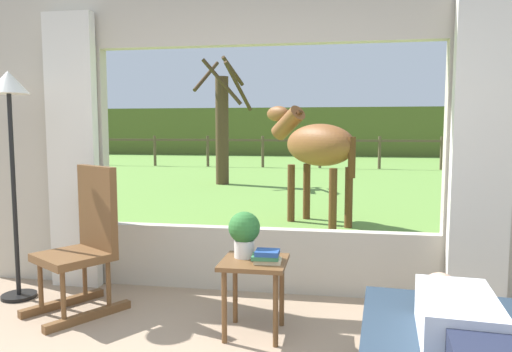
# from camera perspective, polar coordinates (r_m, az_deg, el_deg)

# --- Properties ---
(back_wall_with_window) EXTENTS (5.20, 0.12, 2.55)m
(back_wall_with_window) POSITION_cam_1_polar(r_m,az_deg,el_deg) (4.10, 1.08, 3.41)
(back_wall_with_window) COLOR #BCB29E
(back_wall_with_window) RESTS_ON ground_plane
(curtain_panel_left) EXTENTS (0.44, 0.10, 2.40)m
(curtain_panel_left) POSITION_cam_1_polar(r_m,az_deg,el_deg) (4.54, -20.82, 2.64)
(curtain_panel_left) COLOR silver
(curtain_panel_left) RESTS_ON ground_plane
(curtain_panel_right) EXTENTS (0.44, 0.10, 2.40)m
(curtain_panel_right) POSITION_cam_1_polar(r_m,az_deg,el_deg) (4.06, 25.08, 2.15)
(curtain_panel_right) COLOR silver
(curtain_panel_right) RESTS_ON ground_plane
(outdoor_pasture_lawn) EXTENTS (36.00, 21.68, 0.02)m
(outdoor_pasture_lawn) POSITION_cam_1_polar(r_m,az_deg,el_deg) (15.03, 7.29, 0.34)
(outdoor_pasture_lawn) COLOR olive
(outdoor_pasture_lawn) RESTS_ON ground_plane
(distant_hill_ridge) EXTENTS (36.00, 2.00, 2.40)m
(distant_hill_ridge) POSITION_cam_1_polar(r_m,az_deg,el_deg) (24.80, 8.28, 5.19)
(distant_hill_ridge) COLOR #55602A
(distant_hill_ridge) RESTS_ON ground_plane
(reclining_person) EXTENTS (0.39, 1.44, 0.22)m
(reclining_person) POSITION_cam_1_polar(r_m,az_deg,el_deg) (2.35, 23.82, -17.18)
(reclining_person) COLOR silver
(reclining_person) RESTS_ON recliner_sofa
(rocking_chair) EXTENTS (0.75, 0.82, 1.12)m
(rocking_chair) POSITION_cam_1_polar(r_m,az_deg,el_deg) (3.97, -19.49, -7.24)
(rocking_chair) COLOR brown
(rocking_chair) RESTS_ON ground_plane
(side_table) EXTENTS (0.44, 0.44, 0.52)m
(side_table) POSITION_cam_1_polar(r_m,az_deg,el_deg) (3.35, -0.21, -11.45)
(side_table) COLOR brown
(side_table) RESTS_ON ground_plane
(potted_plant) EXTENTS (0.22, 0.22, 0.32)m
(potted_plant) POSITION_cam_1_polar(r_m,az_deg,el_deg) (3.35, -1.40, -6.55)
(potted_plant) COLOR silver
(potted_plant) RESTS_ON side_table
(book_stack) EXTENTS (0.20, 0.15, 0.09)m
(book_stack) POSITION_cam_1_polar(r_m,az_deg,el_deg) (3.25, 1.28, -9.50)
(book_stack) COLOR beige
(book_stack) RESTS_ON side_table
(floor_lamp_left) EXTENTS (0.32, 0.32, 1.87)m
(floor_lamp_left) POSITION_cam_1_polar(r_m,az_deg,el_deg) (4.38, -27.08, 6.32)
(floor_lamp_left) COLOR black
(floor_lamp_left) RESTS_ON ground_plane
(horse) EXTENTS (1.57, 1.48, 1.73)m
(horse) POSITION_cam_1_polar(r_m,az_deg,el_deg) (7.00, 7.04, 3.57)
(horse) COLOR brown
(horse) RESTS_ON outdoor_pasture_lawn
(pasture_tree) EXTENTS (1.36, 1.37, 3.08)m
(pasture_tree) POSITION_cam_1_polar(r_m,az_deg,el_deg) (11.88, -3.99, 6.12)
(pasture_tree) COLOR #4C3823
(pasture_tree) RESTS_ON outdoor_pasture_lawn
(pasture_fence_line) EXTENTS (16.10, 0.10, 1.10)m
(pasture_fence_line) POSITION_cam_1_polar(r_m,az_deg,el_deg) (16.79, 7.58, 3.41)
(pasture_fence_line) COLOR brown
(pasture_fence_line) RESTS_ON outdoor_pasture_lawn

